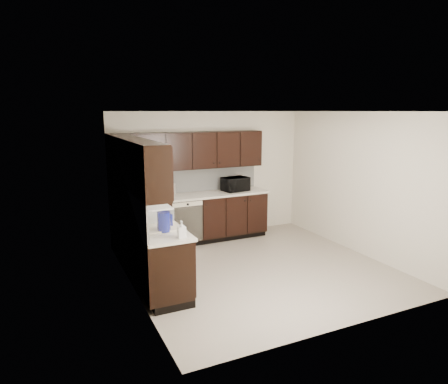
% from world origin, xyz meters
% --- Properties ---
extents(floor, '(4.00, 4.00, 0.00)m').
position_xyz_m(floor, '(0.00, 0.00, 0.00)').
color(floor, gray).
rests_on(floor, ground).
extents(ceiling, '(4.00, 4.00, 0.00)m').
position_xyz_m(ceiling, '(0.00, 0.00, 2.50)').
color(ceiling, white).
rests_on(ceiling, wall_back).
extents(wall_back, '(4.00, 0.02, 2.50)m').
position_xyz_m(wall_back, '(0.00, 2.00, 1.25)').
color(wall_back, beige).
rests_on(wall_back, floor).
extents(wall_left, '(0.02, 4.00, 2.50)m').
position_xyz_m(wall_left, '(-2.00, 0.00, 1.25)').
color(wall_left, beige).
rests_on(wall_left, floor).
extents(wall_right, '(0.02, 4.00, 2.50)m').
position_xyz_m(wall_right, '(2.00, 0.00, 1.25)').
color(wall_right, beige).
rests_on(wall_right, floor).
extents(wall_front, '(4.00, 0.02, 2.50)m').
position_xyz_m(wall_front, '(0.00, -2.00, 1.25)').
color(wall_front, beige).
rests_on(wall_front, floor).
extents(lower_cabinets, '(3.00, 2.80, 0.90)m').
position_xyz_m(lower_cabinets, '(-1.01, 1.11, 0.41)').
color(lower_cabinets, black).
rests_on(lower_cabinets, floor).
extents(countertop, '(3.03, 2.83, 0.04)m').
position_xyz_m(countertop, '(-1.01, 1.11, 0.92)').
color(countertop, beige).
rests_on(countertop, lower_cabinets).
extents(backsplash, '(3.00, 2.80, 0.48)m').
position_xyz_m(backsplash, '(-1.22, 1.32, 1.18)').
color(backsplash, silver).
rests_on(backsplash, countertop).
extents(upper_cabinets, '(3.00, 2.80, 0.70)m').
position_xyz_m(upper_cabinets, '(-1.10, 1.20, 1.77)').
color(upper_cabinets, black).
rests_on(upper_cabinets, wall_back).
extents(dishwasher, '(0.58, 0.04, 0.78)m').
position_xyz_m(dishwasher, '(-0.70, 1.41, 0.55)').
color(dishwasher, beige).
rests_on(dishwasher, lower_cabinets).
extents(sink, '(0.54, 0.82, 0.42)m').
position_xyz_m(sink, '(-1.68, -0.01, 0.88)').
color(sink, beige).
rests_on(sink, countertop).
extents(microwave, '(0.55, 0.42, 0.28)m').
position_xyz_m(microwave, '(0.41, 1.68, 1.08)').
color(microwave, black).
rests_on(microwave, countertop).
extents(soap_bottle_a, '(0.10, 0.10, 0.22)m').
position_xyz_m(soap_bottle_a, '(-1.54, -0.70, 1.05)').
color(soap_bottle_a, gray).
rests_on(soap_bottle_a, countertop).
extents(soap_bottle_b, '(0.08, 0.08, 0.21)m').
position_xyz_m(soap_bottle_b, '(-1.85, 1.05, 1.04)').
color(soap_bottle_b, gray).
rests_on(soap_bottle_b, countertop).
extents(toaster_oven, '(0.46, 0.41, 0.24)m').
position_xyz_m(toaster_oven, '(-1.05, 1.76, 1.06)').
color(toaster_oven, '#A8A8AA').
rests_on(toaster_oven, countertop).
extents(storage_bin, '(0.55, 0.44, 0.20)m').
position_xyz_m(storage_bin, '(-1.66, 0.22, 1.04)').
color(storage_bin, white).
rests_on(storage_bin, countertop).
extents(blue_pitcher, '(0.20, 0.20, 0.26)m').
position_xyz_m(blue_pitcher, '(-1.66, -0.34, 1.07)').
color(blue_pitcher, navy).
rests_on(blue_pitcher, countertop).
extents(teal_tumbler, '(0.13, 0.13, 0.23)m').
position_xyz_m(teal_tumbler, '(-1.56, 1.24, 1.05)').
color(teal_tumbler, '#0C8573').
rests_on(teal_tumbler, countertop).
extents(paper_towel_roll, '(0.15, 0.15, 0.26)m').
position_xyz_m(paper_towel_roll, '(-1.60, 1.35, 1.07)').
color(paper_towel_roll, white).
rests_on(paper_towel_roll, countertop).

